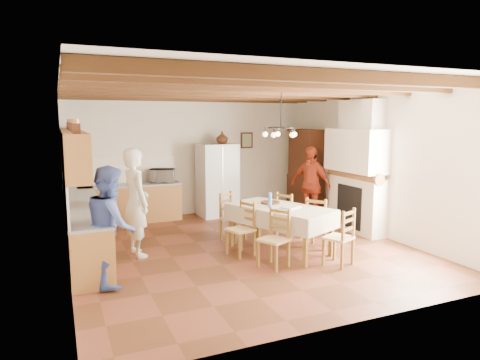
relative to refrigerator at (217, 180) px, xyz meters
The scene contains 31 objects.
floor 2.98m from the refrigerator, 101.18° to the right, with size 6.00×6.50×0.02m, color #512A16.
ceiling 3.54m from the refrigerator, 101.18° to the right, with size 6.00×6.50×0.02m, color white.
wall_back 0.94m from the refrigerator, 139.11° to the left, with size 6.00×0.02×3.00m, color beige.
wall_front 6.10m from the refrigerator, 95.20° to the right, with size 6.00×0.02×3.00m, color beige.
wall_left 4.56m from the refrigerator, 141.98° to the right, with size 0.02×6.50×3.00m, color beige.
wall_right 3.76m from the refrigerator, 48.53° to the right, with size 0.02×6.50×3.00m, color beige.
ceiling_beams 3.48m from the refrigerator, 101.18° to the right, with size 6.00×6.30×0.16m, color #3B250B, non-canonical shape.
lower_cabinets_left 3.71m from the refrigerator, 151.92° to the right, with size 0.60×4.30×0.86m, color brown.
lower_cabinets_back 2.16m from the refrigerator, behind, with size 2.30×0.60×0.86m, color brown.
countertop_left 3.68m from the refrigerator, 151.92° to the right, with size 0.62×4.30×0.04m, color slate.
countertop_back 2.11m from the refrigerator, behind, with size 2.34×0.62×0.04m, color slate.
backsplash_left 3.95m from the refrigerator, 153.87° to the right, with size 0.03×4.30×0.60m, color silver.
backsplash_back 2.17m from the refrigerator, 167.87° to the left, with size 2.30×0.03×0.60m, color silver.
upper_cabinets 3.91m from the refrigerator, 152.81° to the right, with size 0.35×4.20×0.70m, color brown.
fireplace 3.41m from the refrigerator, 49.97° to the right, with size 0.56×1.60×2.80m, color beige, non-canonical shape.
wall_picture 1.45m from the refrigerator, 24.05° to the left, with size 0.34×0.03×0.42m, color #321A14.
refrigerator is the anchor object (origin of this frame).
hutch 2.28m from the refrigerator, 14.37° to the right, with size 0.50×1.18×2.15m, color #371A0F, non-canonical shape.
dining_table 3.20m from the refrigerator, 89.51° to the right, with size 1.65×2.13×0.83m.
chandelier 3.47m from the refrigerator, 89.51° to the right, with size 0.47×0.47×0.03m, color black.
chair_left_near 3.99m from the refrigerator, 96.97° to the right, with size 0.42×0.40×0.96m, color brown, non-canonical shape.
chair_left_far 3.24m from the refrigerator, 102.96° to the right, with size 0.42×0.40×0.96m, color brown, non-canonical shape.
chair_right_near 3.40m from the refrigerator, 75.82° to the right, with size 0.42×0.40×0.96m, color brown, non-canonical shape.
chair_right_far 2.65m from the refrigerator, 76.84° to the right, with size 0.42×0.40×0.96m, color brown, non-canonical shape.
chair_end_near 4.31m from the refrigerator, 82.50° to the right, with size 0.42×0.40×0.96m, color brown, non-canonical shape.
chair_end_far 2.30m from the refrigerator, 102.40° to the right, with size 0.42×0.40×0.96m, color brown, non-canonical shape.
person_man 3.42m from the refrigerator, 134.80° to the right, with size 0.70×0.46×1.91m, color silver.
person_woman_blue 4.67m from the refrigerator, 129.45° to the right, with size 0.85×0.66×1.75m, color #42549B.
person_woman_red 2.32m from the refrigerator, 42.29° to the right, with size 1.05×0.44×1.79m, color #A6351C.
microwave 1.36m from the refrigerator, behind, with size 0.58×0.39×0.32m, color silver.
fridge_vase 1.06m from the refrigerator, ahead, with size 0.29×0.29×0.31m, color #371A0F.
Camera 1 is at (-3.08, -7.11, 2.39)m, focal length 32.00 mm.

